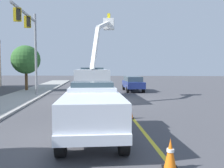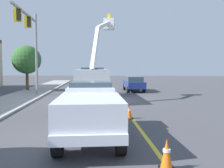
% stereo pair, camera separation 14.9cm
% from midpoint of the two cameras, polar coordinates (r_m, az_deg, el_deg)
% --- Properties ---
extents(ground, '(120.00, 120.00, 0.00)m').
position_cam_midpoint_polar(ground, '(19.18, 1.34, -4.04)').
color(ground, '#47474C').
extents(sidewalk_far_side, '(59.78, 13.34, 0.12)m').
position_cam_midpoint_polar(sidewalk_far_side, '(20.13, -23.59, -3.82)').
color(sidewalk_far_side, '#9E9E99').
rests_on(sidewalk_far_side, ground).
extents(lane_centre_stripe, '(49.36, 8.32, 0.01)m').
position_cam_midpoint_polar(lane_centre_stripe, '(19.18, 1.34, -4.03)').
color(lane_centre_stripe, yellow).
rests_on(lane_centre_stripe, ground).
extents(utility_bucket_truck, '(8.50, 3.80, 7.38)m').
position_cam_midpoint_polar(utility_bucket_truck, '(19.83, -4.96, 0.92)').
color(utility_bucket_truck, silver).
rests_on(utility_bucket_truck, ground).
extents(service_pickup_truck, '(5.87, 2.99, 2.06)m').
position_cam_midpoint_polar(service_pickup_truck, '(8.92, -5.27, -6.04)').
color(service_pickup_truck, white).
rests_on(service_pickup_truck, ground).
extents(passing_minivan, '(5.05, 2.66, 1.69)m').
position_cam_midpoint_polar(passing_minivan, '(26.85, 4.95, 0.32)').
color(passing_minivan, navy).
rests_on(passing_minivan, ground).
extents(traffic_cone_leading, '(0.40, 0.40, 0.82)m').
position_cam_midpoint_polar(traffic_cone_leading, '(6.56, 13.35, -16.28)').
color(traffic_cone_leading, black).
rests_on(traffic_cone_leading, ground).
extents(traffic_cone_mid_front, '(0.40, 0.40, 0.70)m').
position_cam_midpoint_polar(traffic_cone_mid_front, '(12.40, 4.11, -6.84)').
color(traffic_cone_mid_front, black).
rests_on(traffic_cone_mid_front, ground).
extents(traffic_cone_mid_rear, '(0.40, 0.40, 0.87)m').
position_cam_midpoint_polar(traffic_cone_mid_rear, '(18.32, 1.53, -3.07)').
color(traffic_cone_mid_rear, black).
rests_on(traffic_cone_mid_rear, ground).
extents(traffic_cone_trailing, '(0.40, 0.40, 0.75)m').
position_cam_midpoint_polar(traffic_cone_trailing, '(24.14, -0.90, -1.51)').
color(traffic_cone_trailing, black).
rests_on(traffic_cone_trailing, ground).
extents(traffic_signal_mast, '(6.73, 1.28, 7.79)m').
position_cam_midpoint_polar(traffic_signal_mast, '(22.10, -19.45, 10.81)').
color(traffic_signal_mast, gray).
rests_on(traffic_signal_mast, ground).
extents(street_tree_right, '(3.25, 3.25, 5.23)m').
position_cam_midpoint_polar(street_tree_right, '(28.64, -20.36, 5.55)').
color(street_tree_right, brown).
rests_on(street_tree_right, ground).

